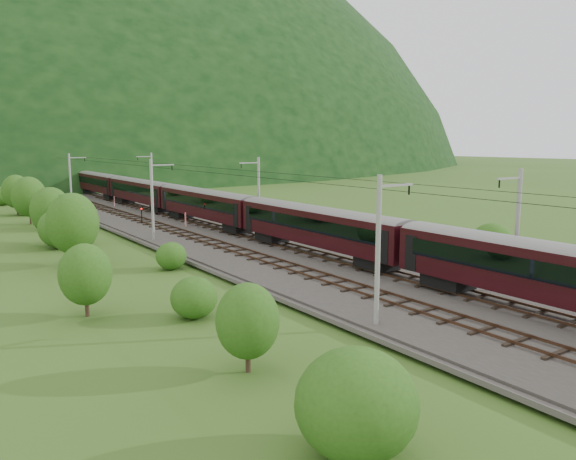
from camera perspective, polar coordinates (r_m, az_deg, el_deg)
ground at (r=35.43m, az=16.28°, el=-7.78°), size 600.00×600.00×0.00m
railbed at (r=42.13m, az=5.67°, el=-4.58°), size 14.00×220.00×0.30m
track_left at (r=40.61m, az=3.08°, el=-4.75°), size 2.40×220.00×0.27m
track_right at (r=43.64m, az=8.08°, el=-3.86°), size 2.40×220.00×0.27m
catenary_left at (r=57.23m, az=-13.57°, el=3.21°), size 2.54×192.28×8.00m
catenary_right at (r=62.66m, az=-3.06°, el=3.93°), size 2.54×192.28×8.00m
overhead_wires at (r=41.07m, az=5.82°, el=4.89°), size 4.83×198.00×0.03m
train at (r=65.35m, az=-8.15°, el=3.05°), size 2.81×154.20×4.88m
hazard_post_near at (r=88.66m, az=-17.22°, el=2.78°), size 0.16×0.16×1.51m
hazard_post_far at (r=65.43m, az=-10.37°, el=1.04°), size 0.18×0.18×1.67m
signal at (r=69.30m, az=-14.65°, el=1.55°), size 0.21×0.21×1.88m
vegetation_left at (r=39.34m, az=-15.91°, el=-2.12°), size 11.52×142.27×6.98m
vegetation_right at (r=47.17m, az=20.60°, el=-2.09°), size 6.56×107.23×3.17m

